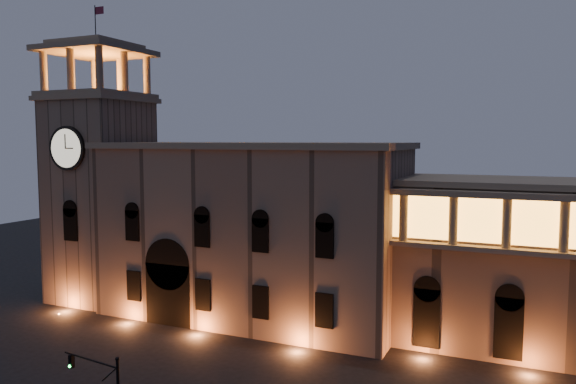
% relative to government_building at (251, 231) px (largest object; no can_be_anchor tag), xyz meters
% --- Properties ---
extents(government_building, '(30.80, 12.80, 17.60)m').
position_rel_government_building_xyz_m(government_building, '(0.00, 0.00, 0.00)').
color(government_building, '#7C6451').
rests_on(government_building, ground).
extents(clock_tower, '(9.80, 9.80, 32.40)m').
position_rel_government_building_xyz_m(clock_tower, '(-18.42, -0.95, 3.73)').
color(clock_tower, '#7C6451').
rests_on(clock_tower, ground).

